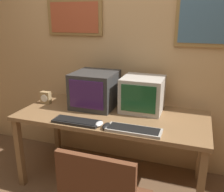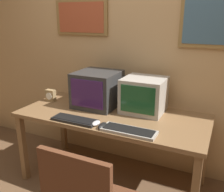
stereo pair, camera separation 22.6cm
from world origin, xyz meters
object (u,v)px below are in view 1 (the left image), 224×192
Objects in this scene: monitor_right at (143,94)px; keyboard_main at (77,121)px; keyboard_side at (134,130)px; mouse_near_keyboard at (106,126)px; monitor_left at (95,89)px; desk_clock at (46,98)px; mouse_far_corner at (99,124)px.

monitor_right is 0.68m from keyboard_main.
mouse_near_keyboard is (-0.23, -0.01, 0.01)m from keyboard_side.
keyboard_side is (0.51, -0.44, -0.16)m from monitor_left.
keyboard_main is at bearing -32.95° from desk_clock.
monitor_right is 0.88× the size of keyboard_side.
keyboard_side is at bearing -1.91° from mouse_far_corner.
keyboard_side is (0.04, -0.48, -0.15)m from monitor_right.
mouse_far_corner is (0.20, 0.01, 0.00)m from keyboard_main.
monitor_right is at bearing 61.78° from mouse_far_corner.
desk_clock reaches higher than mouse_far_corner.
monitor_right is at bearing 95.18° from keyboard_side.
desk_clock is (-0.73, 0.33, 0.05)m from mouse_far_corner.
monitor_left reaches higher than desk_clock.
mouse_far_corner is at bearing -24.51° from desk_clock.
keyboard_main is at bearing 179.80° from keyboard_side.
keyboard_main is (-0.46, -0.48, -0.15)m from monitor_right.
monitor_right is 3.75× the size of mouse_far_corner.
mouse_near_keyboard is at bearing -57.56° from monitor_left.
mouse_near_keyboard reaches higher than keyboard_main.
desk_clock is (-0.52, -0.09, -0.11)m from monitor_left.
monitor_right reaches higher than desk_clock.
monitor_left is 4.18× the size of mouse_far_corner.
desk_clock reaches higher than keyboard_side.
monitor_left is 0.56m from mouse_near_keyboard.
mouse_far_corner is at bearing -63.32° from monitor_left.
monitor_right is at bearing 8.12° from desk_clock.
keyboard_main is at bearing -88.62° from monitor_left.
mouse_far_corner reaches higher than keyboard_side.
monitor_left is 1.04× the size of keyboard_main.
mouse_near_keyboard is at bearing -176.45° from keyboard_side.
monitor_left is at bearing 91.38° from keyboard_main.
keyboard_main is 0.20m from mouse_far_corner.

